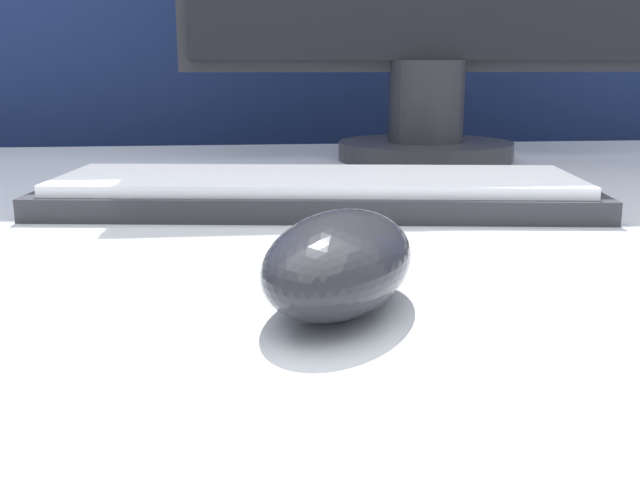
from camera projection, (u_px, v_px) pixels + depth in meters
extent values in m
cube|color=navy|center=(267.00, 108.00, 1.09)|extent=(5.00, 0.03, 1.49)
ellipsoid|color=#232328|center=(328.00, 262.00, 0.32)|extent=(0.10, 0.12, 0.04)
cube|color=#28282D|center=(318.00, 196.00, 0.55)|extent=(0.41, 0.18, 0.02)
cube|color=white|center=(318.00, 180.00, 0.54)|extent=(0.38, 0.16, 0.01)
cylinder|color=#28282D|center=(425.00, 151.00, 0.81)|extent=(0.19, 0.19, 0.02)
cylinder|color=#28282D|center=(426.00, 101.00, 0.80)|extent=(0.08, 0.08, 0.09)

